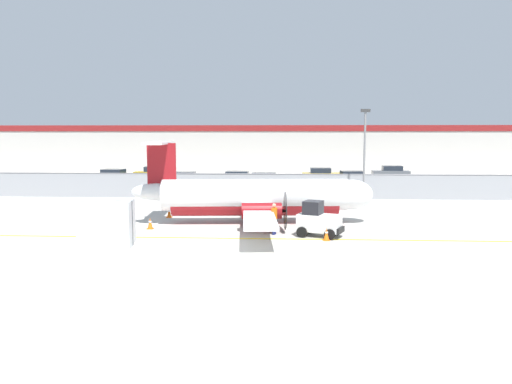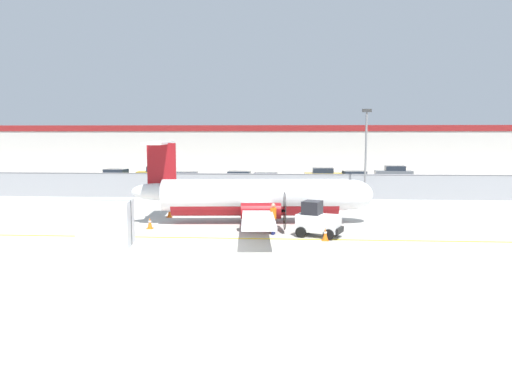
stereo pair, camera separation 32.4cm
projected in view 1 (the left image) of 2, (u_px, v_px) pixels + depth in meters
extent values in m
plane|color=#BCB7AD|center=(219.00, 247.00, 23.91)|extent=(140.00, 140.00, 0.00)
cube|color=yellow|center=(224.00, 238.00, 25.89)|extent=(84.00, 0.20, 0.01)
cube|color=gray|center=(247.00, 187.00, 41.64)|extent=(98.00, 0.04, 2.00)
cylinder|color=slate|center=(247.00, 174.00, 41.52)|extent=(98.00, 0.10, 0.10)
cube|color=#38383A|center=(255.00, 184.00, 53.15)|extent=(98.00, 17.00, 0.12)
cube|color=beige|center=(262.00, 149.00, 71.12)|extent=(91.00, 8.00, 6.50)
cube|color=maroon|center=(261.00, 128.00, 66.82)|extent=(91.00, 0.20, 0.80)
cylinder|color=white|center=(255.00, 195.00, 29.93)|extent=(11.22, 2.79, 1.90)
ellipsoid|color=white|center=(352.00, 194.00, 30.07)|extent=(2.70, 2.00, 1.80)
ellipsoid|color=white|center=(158.00, 192.00, 29.76)|extent=(3.20, 1.29, 1.05)
cylinder|color=maroon|center=(255.00, 203.00, 29.99)|extent=(10.05, 2.28, 1.48)
cube|color=white|center=(257.00, 204.00, 30.00)|extent=(2.88, 16.08, 0.18)
cylinder|color=maroon|center=(259.00, 199.00, 32.59)|extent=(2.27, 1.07, 0.90)
cone|color=black|center=(276.00, 198.00, 32.62)|extent=(0.48, 0.47, 0.44)
cylinder|color=#262626|center=(279.00, 198.00, 32.62)|extent=(0.21, 2.10, 2.10)
cylinder|color=maroon|center=(262.00, 211.00, 27.42)|extent=(2.27, 1.07, 0.90)
cone|color=black|center=(282.00, 211.00, 27.45)|extent=(0.48, 0.47, 0.44)
cylinder|color=#262626|center=(285.00, 211.00, 27.46)|extent=(0.21, 2.10, 2.10)
cube|color=maroon|center=(162.00, 169.00, 29.61)|extent=(1.71, 0.32, 3.10)
cube|color=white|center=(159.00, 143.00, 29.43)|extent=(1.48, 4.87, 0.14)
cylinder|color=#59595B|center=(320.00, 210.00, 30.14)|extent=(0.15, 0.15, 0.97)
cylinder|color=black|center=(320.00, 218.00, 30.20)|extent=(0.62, 0.27, 0.60)
cylinder|color=#59595B|center=(250.00, 205.00, 32.23)|extent=(0.15, 0.15, 0.90)
cylinder|color=black|center=(250.00, 212.00, 32.28)|extent=(0.78, 0.28, 0.76)
cylinder|color=#59595B|center=(251.00, 216.00, 27.84)|extent=(0.15, 0.15, 0.90)
cylinder|color=black|center=(251.00, 224.00, 27.89)|extent=(0.78, 0.28, 0.76)
cube|color=silver|center=(319.00, 223.00, 26.24)|extent=(2.45, 1.84, 0.90)
cube|color=black|center=(313.00, 207.00, 26.29)|extent=(1.21, 1.26, 0.70)
cube|color=black|center=(340.00, 230.00, 25.79)|extent=(0.56, 1.08, 0.30)
cylinder|color=black|center=(336.00, 230.00, 26.52)|extent=(0.59, 0.37, 0.56)
cylinder|color=black|center=(330.00, 235.00, 25.44)|extent=(0.59, 0.37, 0.56)
cylinder|color=black|center=(309.00, 228.00, 27.15)|extent=(0.59, 0.37, 0.56)
cylinder|color=black|center=(302.00, 232.00, 26.07)|extent=(0.59, 0.37, 0.56)
cylinder|color=#191E4C|center=(275.00, 226.00, 26.91)|extent=(0.20, 0.20, 0.85)
cylinder|color=#191E4C|center=(274.00, 227.00, 26.73)|extent=(0.20, 0.20, 0.85)
cylinder|color=orange|center=(274.00, 213.00, 26.74)|extent=(0.42, 0.42, 0.60)
cylinder|color=orange|center=(275.00, 212.00, 26.94)|extent=(0.12, 0.12, 0.55)
cylinder|color=orange|center=(273.00, 213.00, 26.53)|extent=(0.12, 0.12, 0.55)
sphere|color=tan|center=(274.00, 205.00, 26.68)|extent=(0.22, 0.22, 0.22)
cube|color=silver|center=(107.00, 224.00, 24.00)|extent=(2.66, 2.32, 2.20)
cube|color=#333338|center=(107.00, 224.00, 24.00)|extent=(2.43, 0.43, 2.20)
cube|color=orange|center=(326.00, 240.00, 25.37)|extent=(0.36, 0.36, 0.04)
cone|color=orange|center=(326.00, 234.00, 25.33)|extent=(0.28, 0.28, 0.60)
cylinder|color=white|center=(326.00, 232.00, 25.32)|extent=(0.17, 0.17, 0.08)
cube|color=orange|center=(272.00, 222.00, 30.63)|extent=(0.36, 0.36, 0.04)
cone|color=orange|center=(272.00, 217.00, 30.59)|extent=(0.28, 0.28, 0.60)
cylinder|color=white|center=(272.00, 215.00, 30.58)|extent=(0.17, 0.17, 0.08)
cube|color=orange|center=(150.00, 229.00, 28.43)|extent=(0.36, 0.36, 0.04)
cone|color=orange|center=(150.00, 223.00, 28.39)|extent=(0.28, 0.28, 0.60)
cylinder|color=white|center=(150.00, 222.00, 28.38)|extent=(0.17, 0.17, 0.08)
cube|color=orange|center=(169.00, 217.00, 32.29)|extent=(0.36, 0.36, 0.04)
cone|color=orange|center=(169.00, 212.00, 32.25)|extent=(0.28, 0.28, 0.60)
cylinder|color=white|center=(169.00, 211.00, 32.25)|extent=(0.17, 0.17, 0.08)
cube|color=#19662D|center=(112.00, 178.00, 52.20)|extent=(4.37, 2.19, 0.80)
cube|color=#262D38|center=(113.00, 172.00, 52.09)|extent=(2.37, 1.81, 0.56)
cylinder|color=black|center=(96.00, 182.00, 51.60)|extent=(0.62, 0.27, 0.60)
cylinder|color=black|center=(104.00, 180.00, 53.36)|extent=(0.62, 0.27, 0.60)
cylinder|color=black|center=(121.00, 182.00, 51.11)|extent=(0.62, 0.27, 0.60)
cylinder|color=black|center=(128.00, 181.00, 52.87)|extent=(0.62, 0.27, 0.60)
cube|color=#B28C19|center=(153.00, 175.00, 56.31)|extent=(4.36, 2.14, 0.80)
cube|color=#262D38|center=(154.00, 169.00, 56.24)|extent=(2.35, 1.78, 0.56)
cylinder|color=black|center=(139.00, 179.00, 55.39)|extent=(0.62, 0.26, 0.60)
cylinder|color=black|center=(142.00, 177.00, 57.17)|extent=(0.62, 0.26, 0.60)
cylinder|color=black|center=(165.00, 178.00, 55.53)|extent=(0.62, 0.26, 0.60)
cylinder|color=black|center=(167.00, 177.00, 57.31)|extent=(0.62, 0.26, 0.60)
cube|color=slate|center=(182.00, 182.00, 48.40)|extent=(4.28, 1.92, 0.80)
cube|color=#262D38|center=(184.00, 175.00, 48.32)|extent=(2.28, 1.67, 0.56)
cylinder|color=black|center=(166.00, 186.00, 47.54)|extent=(0.61, 0.23, 0.60)
cylinder|color=black|center=(170.00, 184.00, 49.33)|extent=(0.61, 0.23, 0.60)
cylinder|color=black|center=(196.00, 186.00, 47.54)|extent=(0.61, 0.23, 0.60)
cylinder|color=black|center=(198.00, 184.00, 49.32)|extent=(0.61, 0.23, 0.60)
cube|color=slate|center=(236.00, 181.00, 49.35)|extent=(4.23, 1.78, 0.80)
cube|color=#262D38|center=(237.00, 174.00, 49.26)|extent=(2.23, 1.60, 0.56)
cylinder|color=black|center=(220.00, 185.00, 48.61)|extent=(0.60, 0.21, 0.60)
cylinder|color=black|center=(223.00, 183.00, 50.39)|extent=(0.60, 0.21, 0.60)
cylinder|color=black|center=(249.00, 185.00, 48.40)|extent=(0.60, 0.21, 0.60)
cylinder|color=black|center=(251.00, 183.00, 50.18)|extent=(0.60, 0.21, 0.60)
cube|color=#19662D|center=(265.00, 183.00, 47.51)|extent=(4.24, 1.80, 0.80)
cube|color=#262D38|center=(264.00, 176.00, 47.44)|extent=(2.24, 1.61, 0.56)
cylinder|color=black|center=(280.00, 185.00, 48.33)|extent=(0.60, 0.21, 0.60)
cylinder|color=black|center=(280.00, 187.00, 46.55)|extent=(0.60, 0.21, 0.60)
cylinder|color=black|center=(252.00, 185.00, 48.55)|extent=(0.60, 0.21, 0.60)
cylinder|color=black|center=(250.00, 187.00, 46.77)|extent=(0.60, 0.21, 0.60)
cube|color=#B28C19|center=(322.00, 177.00, 54.22)|extent=(4.22, 1.74, 0.80)
cube|color=#262D38|center=(320.00, 170.00, 54.15)|extent=(2.21, 1.58, 0.56)
cylinder|color=black|center=(334.00, 179.00, 55.09)|extent=(0.60, 0.21, 0.60)
cylinder|color=black|center=(336.00, 180.00, 53.30)|extent=(0.60, 0.21, 0.60)
cylinder|color=black|center=(308.00, 179.00, 55.22)|extent=(0.60, 0.21, 0.60)
cylinder|color=black|center=(309.00, 180.00, 53.43)|extent=(0.60, 0.21, 0.60)
cube|color=#B28C19|center=(351.00, 180.00, 49.75)|extent=(4.36, 2.15, 0.80)
cube|color=#262D38|center=(352.00, 174.00, 49.68)|extent=(2.36, 1.79, 0.56)
cylinder|color=black|center=(339.00, 185.00, 48.82)|extent=(0.62, 0.26, 0.60)
cylinder|color=black|center=(335.00, 183.00, 50.60)|extent=(0.62, 0.26, 0.60)
cylinder|color=black|center=(367.00, 184.00, 48.97)|extent=(0.62, 0.26, 0.60)
cylinder|color=black|center=(362.00, 183.00, 50.75)|extent=(0.62, 0.26, 0.60)
cube|color=slate|center=(391.00, 174.00, 57.74)|extent=(4.26, 1.86, 0.80)
cube|color=#262D38|center=(392.00, 168.00, 57.65)|extent=(2.26, 1.65, 0.56)
cylinder|color=black|center=(379.00, 177.00, 57.02)|extent=(0.61, 0.22, 0.60)
cylinder|color=black|center=(377.00, 176.00, 58.80)|extent=(0.61, 0.22, 0.60)
cylinder|color=black|center=(404.00, 177.00, 56.76)|extent=(0.61, 0.22, 0.60)
cylinder|color=black|center=(401.00, 176.00, 58.54)|extent=(0.61, 0.22, 0.60)
cylinder|color=slate|center=(364.00, 158.00, 38.55)|extent=(0.16, 0.16, 7.00)
cube|color=#333333|center=(366.00, 111.00, 38.12)|extent=(0.70, 0.30, 0.24)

